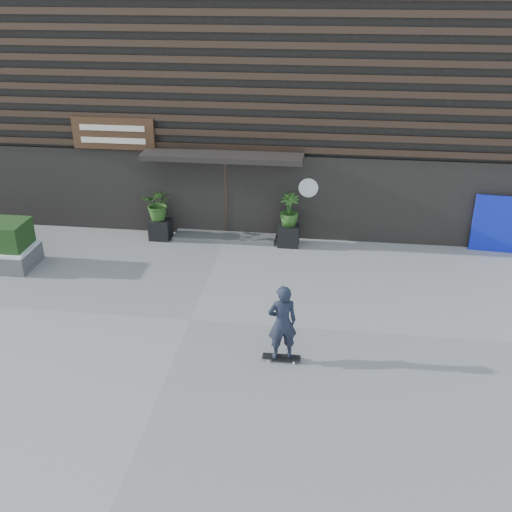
# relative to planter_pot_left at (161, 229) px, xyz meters

# --- Properties ---
(ground) EXTENTS (80.00, 80.00, 0.00)m
(ground) POSITION_rel_planter_pot_left_xyz_m (1.90, -4.40, -0.30)
(ground) COLOR gray
(ground) RESTS_ON ground
(entrance_step) EXTENTS (3.00, 0.80, 0.12)m
(entrance_step) POSITION_rel_planter_pot_left_xyz_m (1.90, 0.20, -0.24)
(entrance_step) COLOR #4C4B49
(entrance_step) RESTS_ON ground
(planter_pot_left) EXTENTS (0.60, 0.60, 0.60)m
(planter_pot_left) POSITION_rel_planter_pot_left_xyz_m (0.00, 0.00, 0.00)
(planter_pot_left) COLOR black
(planter_pot_left) RESTS_ON ground
(bamboo_left) EXTENTS (0.86, 0.75, 0.96)m
(bamboo_left) POSITION_rel_planter_pot_left_xyz_m (0.00, 0.00, 0.78)
(bamboo_left) COLOR #2D591E
(bamboo_left) RESTS_ON planter_pot_left
(planter_pot_right) EXTENTS (0.60, 0.60, 0.60)m
(planter_pot_right) POSITION_rel_planter_pot_left_xyz_m (3.80, 0.00, 0.00)
(planter_pot_right) COLOR black
(planter_pot_right) RESTS_ON ground
(bamboo_right) EXTENTS (0.54, 0.54, 0.96)m
(bamboo_right) POSITION_rel_planter_pot_left_xyz_m (3.80, 0.00, 0.78)
(bamboo_right) COLOR #2D591E
(bamboo_right) RESTS_ON planter_pot_right
(blue_tarp) EXTENTS (1.75, 0.25, 1.63)m
(blue_tarp) POSITION_rel_planter_pot_left_xyz_m (9.80, 0.30, 0.52)
(blue_tarp) COLOR #0D19B3
(blue_tarp) RESTS_ON ground
(building) EXTENTS (18.00, 11.00, 8.00)m
(building) POSITION_rel_planter_pot_left_xyz_m (1.90, 5.56, 3.69)
(building) COLOR black
(building) RESTS_ON ground
(skateboarder) EXTENTS (0.78, 0.55, 1.73)m
(skateboarder) POSITION_rel_planter_pot_left_xyz_m (4.10, -5.69, 0.60)
(skateboarder) COLOR black
(skateboarder) RESTS_ON ground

